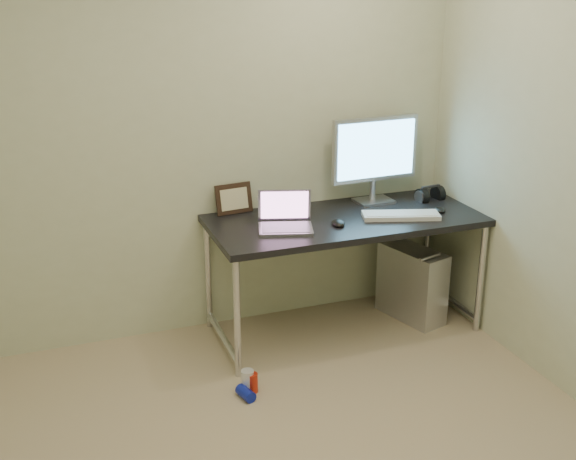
{
  "coord_description": "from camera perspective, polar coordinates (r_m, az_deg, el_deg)",
  "views": [
    {
      "loc": [
        -0.84,
        -2.37,
        2.16
      ],
      "look_at": [
        0.42,
        1.04,
        0.85
      ],
      "focal_mm": 45.0,
      "sensor_mm": 36.0,
      "label": 1
    }
  ],
  "objects": [
    {
      "name": "cable_a",
      "position": [
        4.95,
        7.54,
        -1.18
      ],
      "size": [
        0.01,
        0.16,
        0.69
      ],
      "primitive_type": "cylinder",
      "rotation": [
        0.21,
        0.0,
        0.0
      ],
      "color": "black",
      "rests_on": "ground"
    },
    {
      "name": "mouse_left",
      "position": [
        4.24,
        3.99,
        0.67
      ],
      "size": [
        0.11,
        0.14,
        0.04
      ],
      "primitive_type": "ellipsoid",
      "rotation": [
        0.0,
        0.0,
        -0.26
      ],
      "color": "black",
      "rests_on": "desk"
    },
    {
      "name": "headphones",
      "position": [
        4.79,
        11.16,
        2.73
      ],
      "size": [
        0.19,
        0.11,
        0.12
      ],
      "rotation": [
        0.0,
        0.0,
        0.14
      ],
      "color": "black",
      "rests_on": "desk"
    },
    {
      "name": "monitor",
      "position": [
        4.61,
        6.89,
        6.06
      ],
      "size": [
        0.59,
        0.18,
        0.55
      ],
      "rotation": [
        0.0,
        0.0,
        0.05
      ],
      "color": "#A8A8B0",
      "rests_on": "desk"
    },
    {
      "name": "cable_b",
      "position": [
        4.98,
        8.56,
        -1.34
      ],
      "size": [
        0.02,
        0.11,
        0.71
      ],
      "primitive_type": "cylinder",
      "rotation": [
        0.14,
        0.0,
        0.09
      ],
      "color": "black",
      "rests_on": "ground"
    },
    {
      "name": "can_blue",
      "position": [
        3.96,
        -3.36,
        -12.76
      ],
      "size": [
        0.09,
        0.13,
        0.06
      ],
      "primitive_type": "cylinder",
      "rotation": [
        1.57,
        0.0,
        0.27
      ],
      "color": "#111EA7",
      "rests_on": "ground"
    },
    {
      "name": "keyboard",
      "position": [
        4.42,
        8.9,
        1.14
      ],
      "size": [
        0.49,
        0.28,
        0.03
      ],
      "primitive_type": "cube",
      "rotation": [
        0.0,
        0.0,
        -0.31
      ],
      "color": "silver",
      "rests_on": "desk"
    },
    {
      "name": "webcam",
      "position": [
        4.44,
        -2.24,
        2.38
      ],
      "size": [
        0.04,
        0.03,
        0.11
      ],
      "rotation": [
        0.0,
        0.0,
        -0.14
      ],
      "color": "silver",
      "rests_on": "desk"
    },
    {
      "name": "laptop",
      "position": [
        4.18,
        -0.22,
        0.85
      ],
      "size": [
        0.37,
        0.33,
        0.21
      ],
      "rotation": [
        0.0,
        0.0,
        -0.3
      ],
      "color": "#A8A8B0",
      "rests_on": "desk"
    },
    {
      "name": "wall_back",
      "position": [
        4.3,
        -8.66,
        7.39
      ],
      "size": [
        3.5,
        0.02,
        2.5
      ],
      "primitive_type": "cube",
      "color": "beige",
      "rests_on": "ground"
    },
    {
      "name": "can_red",
      "position": [
        4.0,
        -2.84,
        -11.96
      ],
      "size": [
        0.08,
        0.08,
        0.11
      ],
      "primitive_type": "cylinder",
      "rotation": [
        0.0,
        0.0,
        -0.49
      ],
      "color": "red",
      "rests_on": "ground"
    },
    {
      "name": "tower_computer",
      "position": [
        4.78,
        9.75,
        -4.17
      ],
      "size": [
        0.32,
        0.5,
        0.51
      ],
      "rotation": [
        0.0,
        0.0,
        0.28
      ],
      "color": "silver",
      "rests_on": "ground"
    },
    {
      "name": "mouse_right",
      "position": [
        4.57,
        11.92,
        1.65
      ],
      "size": [
        0.09,
        0.11,
        0.03
      ],
      "primitive_type": "ellipsoid",
      "rotation": [
        0.0,
        0.0,
        -0.27
      ],
      "color": "black",
      "rests_on": "desk"
    },
    {
      "name": "picture_frame",
      "position": [
        4.44,
        -4.31,
        2.49
      ],
      "size": [
        0.24,
        0.09,
        0.19
      ],
      "primitive_type": "cube",
      "rotation": [
        -0.21,
        0.0,
        0.12
      ],
      "color": "black",
      "rests_on": "desk"
    },
    {
      "name": "can_white",
      "position": [
        4.0,
        -3.22,
        -11.82
      ],
      "size": [
        0.07,
        0.07,
        0.13
      ],
      "primitive_type": "cylinder",
      "rotation": [
        0.0,
        0.0,
        0.0
      ],
      "color": "silver",
      "rests_on": "ground"
    },
    {
      "name": "desk",
      "position": [
        4.41,
        4.52,
        0.07
      ],
      "size": [
        1.66,
        0.72,
        0.75
      ],
      "color": "black",
      "rests_on": "ground"
    }
  ]
}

